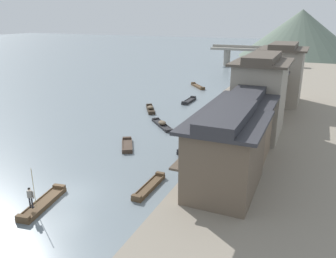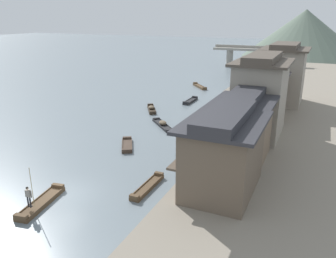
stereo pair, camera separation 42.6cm
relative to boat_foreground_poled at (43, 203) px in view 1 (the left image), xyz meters
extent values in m
plane|color=slate|center=(0.67, 2.08, -0.18)|extent=(400.00, 400.00, 0.00)
cube|color=gray|center=(17.38, 32.08, 0.25)|extent=(18.00, 110.00, 0.85)
cube|color=brown|center=(0.00, 0.00, -0.03)|extent=(1.85, 4.93, 0.29)
cube|color=brown|center=(-0.36, 2.23, 0.24)|extent=(1.02, 0.51, 0.26)
cube|color=brown|center=(0.36, -2.23, 0.24)|extent=(1.02, 0.51, 0.26)
cube|color=brown|center=(-0.50, -0.08, 0.15)|extent=(0.77, 4.27, 0.08)
cube|color=brown|center=(0.50, 0.08, 0.15)|extent=(0.77, 4.27, 0.08)
cube|color=black|center=(0.10, -1.21, 0.39)|extent=(0.14, 0.23, 0.05)
cylinder|color=#232328|center=(0.11, -1.25, 0.81)|extent=(0.11, 0.11, 0.78)
cube|color=black|center=(0.28, -1.18, 0.39)|extent=(0.14, 0.23, 0.05)
cylinder|color=#232328|center=(0.29, -1.22, 0.81)|extent=(0.11, 0.11, 0.78)
cube|color=gray|center=(0.20, -1.23, 1.46)|extent=(0.35, 0.25, 0.52)
cylinder|color=gray|center=(-0.02, -1.21, 1.39)|extent=(0.08, 0.08, 0.56)
cylinder|color=gray|center=(0.40, -1.14, 1.39)|extent=(0.08, 0.08, 0.56)
sphere|color=#DBB28E|center=(0.20, -1.23, 1.86)|extent=(0.20, 0.20, 0.20)
sphere|color=black|center=(0.20, -1.24, 1.88)|extent=(0.18, 0.18, 0.18)
cylinder|color=tan|center=(0.48, -1.08, 1.91)|extent=(0.04, 0.04, 3.00)
cube|color=#232326|center=(6.28, 15.09, -0.03)|extent=(1.85, 4.66, 0.30)
cube|color=#232326|center=(6.66, 17.17, 0.25)|extent=(1.00, 0.52, 0.27)
cube|color=#232326|center=(5.91, 13.00, 0.25)|extent=(1.00, 0.52, 0.27)
cube|color=#232326|center=(5.80, 15.17, 0.16)|extent=(0.80, 3.99, 0.08)
cube|color=#232326|center=(6.77, 15.00, 0.16)|extent=(0.80, 3.99, 0.08)
cube|color=#423328|center=(-0.30, 12.83, -0.06)|extent=(2.96, 3.98, 0.23)
cube|color=#423328|center=(0.64, 11.25, 0.16)|extent=(1.02, 0.81, 0.21)
cube|color=#423328|center=(-1.23, 14.42, 0.16)|extent=(1.02, 0.81, 0.21)
cube|color=#423328|center=(0.14, 13.09, 0.10)|extent=(1.84, 3.04, 0.08)
cube|color=#423328|center=(-0.73, 12.58, 0.10)|extent=(1.84, 3.04, 0.08)
cube|color=#232326|center=(-1.13, 34.18, -0.04)|extent=(1.01, 4.44, 0.28)
cube|color=#232326|center=(-1.14, 32.11, 0.22)|extent=(0.90, 0.36, 0.25)
cube|color=#232326|center=(-1.12, 36.25, 0.22)|extent=(0.90, 0.36, 0.25)
cube|color=#232326|center=(-0.67, 34.18, 0.14)|extent=(0.09, 3.94, 0.08)
cube|color=#232326|center=(-1.59, 34.18, 0.14)|extent=(0.09, 3.94, 0.08)
cube|color=brown|center=(6.04, 5.45, -0.05)|extent=(0.83, 4.56, 0.27)
cube|color=brown|center=(6.04, 7.58, 0.21)|extent=(0.75, 0.36, 0.24)
cube|color=brown|center=(6.04, 3.32, 0.21)|extent=(0.75, 0.36, 0.24)
cube|color=brown|center=(5.66, 5.45, 0.13)|extent=(0.08, 4.06, 0.08)
cube|color=brown|center=(6.41, 5.45, 0.13)|extent=(0.08, 4.06, 0.08)
cube|color=brown|center=(5.98, 44.85, -0.07)|extent=(1.38, 4.63, 0.21)
cube|color=brown|center=(6.21, 46.97, 0.13)|extent=(0.83, 0.44, 0.19)
cube|color=brown|center=(5.75, 42.73, 0.13)|extent=(0.83, 0.44, 0.19)
cube|color=brown|center=(5.58, 44.89, 0.07)|extent=(0.52, 4.04, 0.08)
cube|color=brown|center=(6.38, 44.81, 0.07)|extent=(0.52, 4.04, 0.08)
ellipsoid|color=olive|center=(5.98, 44.85, 0.25)|extent=(0.92, 1.20, 0.44)
cube|color=brown|center=(-3.65, 45.99, -0.03)|extent=(4.21, 4.78, 0.29)
cube|color=brown|center=(-2.00, 44.01, 0.24)|extent=(0.87, 0.81, 0.26)
cube|color=brown|center=(-5.30, 47.96, 0.24)|extent=(0.87, 0.81, 0.26)
cube|color=brown|center=(-3.32, 46.26, 0.15)|extent=(3.24, 3.85, 0.08)
cube|color=brown|center=(-3.98, 45.71, 0.15)|extent=(3.24, 3.85, 0.08)
cube|color=#33281E|center=(-4.51, 26.91, -0.05)|extent=(3.22, 4.40, 0.26)
cube|color=#33281E|center=(-3.39, 25.09, 0.20)|extent=(0.92, 0.76, 0.23)
cube|color=#33281E|center=(-5.63, 28.74, 0.20)|extent=(0.92, 0.76, 0.23)
cube|color=#33281E|center=(-4.14, 27.14, 0.12)|extent=(2.21, 3.51, 0.08)
cube|color=#33281E|center=(-4.88, 26.68, 0.12)|extent=(2.21, 3.51, 0.08)
ellipsoid|color=brown|center=(-4.51, 26.91, 0.32)|extent=(1.37, 1.48, 0.47)
cube|color=#232326|center=(0.17, 20.83, -0.08)|extent=(4.52, 4.54, 0.20)
cube|color=#232326|center=(-1.62, 22.63, 0.12)|extent=(0.90, 0.90, 0.18)
cube|color=#232326|center=(1.96, 19.02, 0.12)|extent=(0.90, 0.90, 0.18)
cube|color=#232326|center=(-0.16, 20.50, 0.06)|extent=(3.50, 3.53, 0.08)
cube|color=#232326|center=(0.50, 21.16, 0.06)|extent=(3.50, 3.53, 0.08)
ellipsoid|color=brown|center=(0.17, 20.83, 0.28)|extent=(1.55, 1.55, 0.50)
cube|color=brown|center=(11.93, 6.33, 3.27)|extent=(4.61, 7.07, 5.20)
cube|color=#4D4135|center=(9.27, 6.33, 3.27)|extent=(0.70, 7.07, 0.16)
cube|color=#2D2D33|center=(11.93, 6.33, 5.99)|extent=(5.51, 7.97, 0.24)
cube|color=#2D2D33|center=(11.93, 6.33, 6.46)|extent=(2.77, 7.97, 0.70)
cube|color=#75604C|center=(11.83, 13.28, 3.27)|extent=(4.41, 5.04, 5.20)
cube|color=brown|center=(9.27, 13.28, 3.27)|extent=(0.70, 5.04, 0.16)
cube|color=#2D2D33|center=(11.83, 13.28, 5.99)|extent=(5.31, 5.94, 0.24)
cube|color=#2D2D33|center=(11.83, 13.28, 6.46)|extent=(2.65, 5.94, 0.70)
cube|color=gray|center=(12.03, 20.07, 4.57)|extent=(4.81, 7.37, 7.80)
cube|color=gray|center=(9.27, 20.07, 3.27)|extent=(0.70, 7.37, 0.16)
cube|color=gray|center=(9.27, 20.07, 5.87)|extent=(0.70, 7.37, 0.16)
cube|color=#4C4238|center=(12.03, 20.07, 8.59)|extent=(5.71, 8.27, 0.24)
cube|color=#4C4238|center=(12.03, 20.07, 9.06)|extent=(2.89, 8.27, 0.70)
cube|color=#75604C|center=(11.63, 28.11, 3.27)|extent=(4.01, 6.14, 5.20)
cube|color=brown|center=(9.27, 28.11, 3.27)|extent=(0.70, 6.14, 0.16)
cube|color=#3D3838|center=(11.63, 28.11, 5.99)|extent=(4.91, 7.04, 0.24)
cube|color=#3D3838|center=(11.63, 28.11, 6.46)|extent=(2.41, 7.04, 0.70)
cube|color=gray|center=(12.51, 36.29, 4.57)|extent=(5.79, 7.38, 7.80)
cube|color=gray|center=(9.27, 36.29, 3.27)|extent=(0.70, 7.38, 0.16)
cube|color=gray|center=(9.27, 36.29, 5.87)|extent=(0.70, 7.38, 0.16)
cube|color=#4C4238|center=(12.51, 36.29, 8.59)|extent=(6.69, 8.28, 0.24)
cube|color=#4C4238|center=(12.51, 36.29, 9.06)|extent=(3.47, 8.28, 0.70)
cube|color=gray|center=(0.67, 78.01, 4.44)|extent=(22.55, 2.40, 0.60)
cylinder|color=gray|center=(-6.09, 78.01, 1.98)|extent=(1.80, 1.80, 4.32)
cylinder|color=gray|center=(7.44, 78.01, 1.98)|extent=(1.80, 1.80, 4.32)
cube|color=gray|center=(0.67, 79.01, 5.09)|extent=(22.55, 0.30, 0.70)
cone|color=#5B6B5B|center=(10.67, 110.03, 7.50)|extent=(39.99, 39.99, 15.35)
camera|label=1|loc=(17.28, -16.45, 13.16)|focal=36.32mm
camera|label=2|loc=(17.67, -16.28, 13.16)|focal=36.32mm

